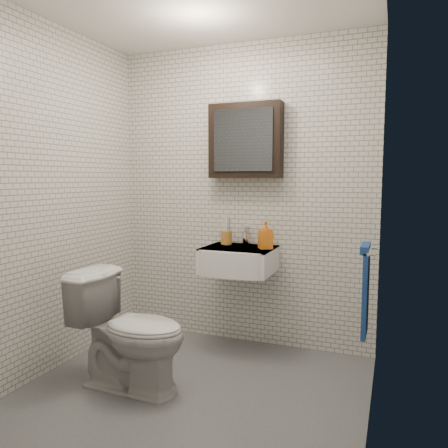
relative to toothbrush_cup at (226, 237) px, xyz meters
name	(u,v)px	position (x,y,z in m)	size (l,w,h in m)	color
ground	(192,391)	(0.10, -0.89, -0.91)	(2.20, 2.00, 0.01)	#52565B
room_shell	(190,167)	(0.10, -0.89, 0.55)	(2.22, 2.02, 2.51)	silver
washbasin	(237,260)	(0.15, -0.16, -0.16)	(0.55, 0.50, 0.20)	white
faucet	(245,236)	(0.15, 0.04, 0.00)	(0.06, 0.20, 0.15)	silver
mirror_cabinet	(246,141)	(0.15, 0.04, 0.79)	(0.60, 0.15, 0.60)	black
towel_rail	(366,286)	(1.15, -0.54, -0.19)	(0.09, 0.30, 0.58)	silver
toothbrush_cup	(226,237)	(0.00, 0.00, 0.00)	(0.10, 0.10, 0.25)	#B7752D
soap_bottle	(265,235)	(0.37, -0.11, 0.05)	(0.10, 0.10, 0.22)	orange
toilet	(131,331)	(-0.30, -0.98, -0.52)	(0.44, 0.77, 0.78)	silver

